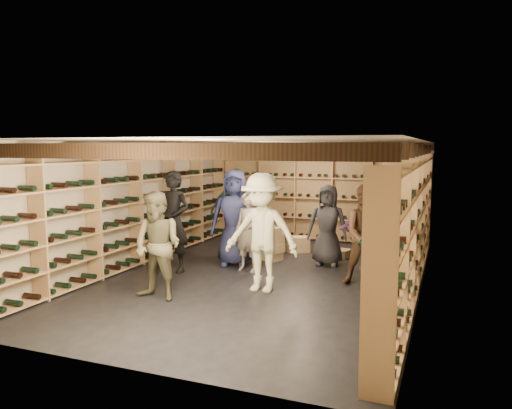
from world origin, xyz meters
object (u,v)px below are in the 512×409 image
object	(u,v)px
crate_stack_left	(270,243)
person_10	(236,213)
person_7	(248,232)
person_1	(173,222)
person_8	(368,235)
person_6	(234,218)
person_11	(373,230)
person_9	(261,222)
person_12	(327,225)
person_4	(382,248)
crate_stack_right	(298,244)
person_3	(262,233)
crate_loose	(338,253)
person_2	(158,246)

from	to	relation	value
crate_stack_left	person_10	distance (m)	0.95
person_7	crate_stack_left	bearing A→B (deg)	96.43
person_1	person_10	bearing A→B (deg)	73.80
person_1	person_8	distance (m)	3.51
person_6	person_7	distance (m)	0.58
person_10	person_11	distance (m)	2.83
person_9	person_10	distance (m)	0.57
person_1	person_12	xyz separation A→B (m)	(2.54, 1.54, -0.14)
person_1	person_4	distance (m)	3.79
person_6	person_11	size ratio (longest dim) A/B	1.25
person_1	person_11	world-z (taller)	person_1
person_1	person_10	distance (m)	1.65
person_8	crate_stack_right	bearing A→B (deg)	115.24
person_1	person_12	distance (m)	2.97
person_9	person_11	bearing A→B (deg)	-14.25
person_1	person_3	distance (m)	2.05
crate_stack_right	person_6	bearing A→B (deg)	-116.29
crate_stack_left	person_3	world-z (taller)	person_3
person_11	crate_loose	bearing A→B (deg)	111.59
crate_loose	person_12	bearing A→B (deg)	-94.15
crate_loose	person_4	bearing A→B (deg)	-63.66
person_4	person_8	world-z (taller)	person_8
person_6	person_8	size ratio (longest dim) A/B	1.11
person_2	person_3	distance (m)	1.64
crate_loose	person_1	distance (m)	3.59
person_6	person_10	size ratio (longest dim) A/B	1.01
person_9	person_12	bearing A→B (deg)	-14.25
person_7	person_12	xyz separation A→B (m)	(1.25, 1.02, 0.05)
crate_stack_right	person_7	xyz separation A→B (m)	(-0.38, -1.98, 0.57)
crate_stack_left	person_4	world-z (taller)	person_4
crate_loose	person_4	xyz separation A→B (m)	(1.19, -2.41, 0.66)
person_3	person_8	distance (m)	1.80
person_3	person_4	xyz separation A→B (m)	(1.82, 0.49, -0.20)
person_2	person_8	world-z (taller)	person_8
crate_loose	person_2	xyz separation A→B (m)	(-1.93, -3.91, 0.74)
person_3	person_6	world-z (taller)	person_3
person_7	person_8	xyz separation A→B (m)	(2.21, -0.14, 0.11)
crate_stack_left	person_3	bearing A→B (deg)	-73.67
person_7	person_10	size ratio (longest dim) A/B	0.79
person_1	person_2	bearing A→B (deg)	-62.08
person_2	person_4	world-z (taller)	person_2
person_2	person_4	distance (m)	3.46
person_10	person_11	world-z (taller)	person_10
crate_stack_left	person_10	bearing A→B (deg)	-177.51
person_7	person_8	world-z (taller)	person_8
person_3	person_6	xyz separation A→B (m)	(-1.11, 1.43, -0.01)
person_8	person_2	bearing A→B (deg)	-160.73
crate_stack_left	person_10	world-z (taller)	person_10
person_3	person_11	world-z (taller)	person_3
crate_stack_right	person_10	size ratio (longest dim) A/B	0.32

